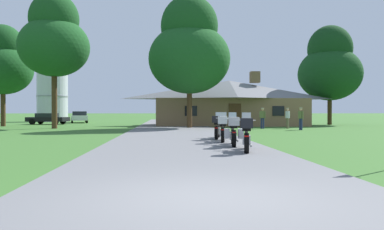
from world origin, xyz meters
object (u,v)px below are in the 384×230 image
tree_right_of_lodge (330,66)px  motorcycle_orange_nearest_to_camera (247,135)px  motorcycle_silver_farthest_in_row (217,127)px  motorcycle_green_second_in_row (233,132)px  tree_left_far (3,63)px  parked_white_suv_far_left (79,116)px  bystander_olive_shirt_near_lodge (262,117)px  bystander_white_shirt_beside_signpost (288,117)px  parked_black_sedan_far_left (48,118)px  tree_left_near (54,39)px  metal_silo_distant (52,93)px  tree_by_lodge_front (189,49)px  motorcycle_yellow_third_in_row (223,129)px  bystander_olive_shirt_by_tree (301,117)px

tree_right_of_lodge → motorcycle_orange_nearest_to_camera: bearing=-118.6°
motorcycle_silver_farthest_in_row → motorcycle_green_second_in_row: bearing=-76.7°
motorcycle_green_second_in_row → tree_left_far: (-17.87, 22.09, 5.32)m
motorcycle_orange_nearest_to_camera → parked_white_suv_far_left: (-13.37, 34.96, 0.16)m
bystander_olive_shirt_near_lodge → bystander_white_shirt_beside_signpost: size_ratio=1.00×
parked_black_sedan_far_left → tree_left_near: bearing=-148.9°
motorcycle_green_second_in_row → bystander_olive_shirt_near_lodge: 16.53m
metal_silo_distant → bystander_white_shirt_beside_signpost: bearing=-41.9°
motorcycle_orange_nearest_to_camera → metal_silo_distant: (-18.29, 40.76, 3.35)m
parked_white_suv_far_left → tree_left_far: bearing=-126.6°
tree_right_of_lodge → tree_by_lodge_front: 16.73m
motorcycle_silver_farthest_in_row → parked_white_suv_far_left: (-13.19, 28.94, 0.16)m
motorcycle_yellow_third_in_row → motorcycle_silver_farthest_in_row: same height
tree_right_of_lodge → parked_white_suv_far_left: 29.51m
bystander_olive_shirt_by_tree → metal_silo_distant: metal_silo_distant is taller
metal_silo_distant → parked_white_suv_far_left: 8.25m
tree_left_near → bystander_olive_shirt_near_lodge: bearing=-4.5°
tree_right_of_lodge → parked_black_sedan_far_left: tree_right_of_lodge is taller
tree_by_lodge_front → bystander_white_shirt_beside_signpost: bearing=-7.1°
parked_black_sedan_far_left → parked_white_suv_far_left: bearing=-9.0°
motorcycle_green_second_in_row → metal_silo_distant: 42.89m
parked_white_suv_far_left → metal_silo_distant: bearing=116.6°
tree_left_near → parked_white_suv_far_left: tree_left_near is taller
tree_left_far → motorcycle_silver_farthest_in_row: bearing=-45.6°
motorcycle_green_second_in_row → tree_by_lodge_front: 17.87m
motorcycle_silver_farthest_in_row → bystander_olive_shirt_near_lodge: (5.24, 11.77, 0.33)m
motorcycle_green_second_in_row → tree_right_of_lodge: tree_right_of_lodge is taller
bystander_olive_shirt_by_tree → parked_white_suv_far_left: 28.55m
tree_right_of_lodge → bystander_olive_shirt_by_tree: bearing=-122.7°
tree_by_lodge_front → parked_white_suv_far_left: (-12.58, 16.04, -5.76)m
bystander_white_shirt_beside_signpost → tree_left_near: (-18.96, 1.17, 6.34)m
tree_left_near → tree_right_of_lodge: bearing=15.1°
bystander_white_shirt_beside_signpost → metal_silo_distant: (-25.46, 22.83, 3.02)m
bystander_olive_shirt_near_lodge → tree_by_lodge_front: tree_by_lodge_front is taller
motorcycle_yellow_third_in_row → parked_black_sedan_far_left: bearing=130.3°
bystander_white_shirt_beside_signpost → tree_left_far: tree_left_far is taller
metal_silo_distant → tree_by_lodge_front: bearing=-51.3°
bystander_white_shirt_beside_signpost → bystander_olive_shirt_by_tree: size_ratio=1.00×
bystander_white_shirt_beside_signpost → tree_left_near: bearing=80.0°
bystander_olive_shirt_by_tree → tree_by_lodge_front: 10.50m
tree_by_lodge_front → parked_black_sedan_far_left: size_ratio=2.45×
motorcycle_green_second_in_row → bystander_white_shirt_beside_signpost: bearing=73.3°
motorcycle_green_second_in_row → parked_black_sedan_far_left: motorcycle_green_second_in_row is taller
parked_white_suv_far_left → parked_black_sedan_far_left: 5.99m
bystander_olive_shirt_by_tree → tree_by_lodge_front: size_ratio=0.15×
tree_by_lodge_front → motorcycle_orange_nearest_to_camera: bearing=-87.6°
motorcycle_green_second_in_row → bystander_olive_shirt_near_lodge: size_ratio=1.23×
motorcycle_green_second_in_row → motorcycle_yellow_third_in_row: 2.13m
motorcycle_yellow_third_in_row → bystander_olive_shirt_near_lodge: 14.56m
motorcycle_yellow_third_in_row → bystander_olive_shirt_near_lodge: bearing=77.9°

